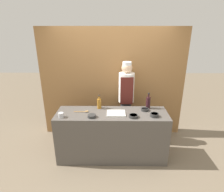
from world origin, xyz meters
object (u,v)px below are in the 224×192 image
sauce_bowl_red (133,116)px  wooden_spoon (83,111)px  sauce_bowl_yellow (92,116)px  bottle_wine (148,102)px  sauce_bowl_purple (145,109)px  bottle_amber (99,103)px  cutting_board (116,113)px  cup_steel (61,115)px  chef_center (126,99)px  sauce_bowl_green (154,115)px

sauce_bowl_red → wooden_spoon: bearing=167.7°
sauce_bowl_yellow → bottle_wine: (1.03, 0.39, 0.10)m
wooden_spoon → sauce_bowl_purple: bearing=4.1°
bottle_amber → sauce_bowl_red: bearing=-31.2°
sauce_bowl_yellow → cutting_board: bearing=18.7°
sauce_bowl_red → bottle_amber: size_ratio=0.61×
sauce_bowl_purple → cutting_board: bearing=-165.1°
cup_steel → bottle_amber: bearing=31.6°
cup_steel → sauce_bowl_yellow: bearing=0.8°
sauce_bowl_yellow → bottle_amber: (0.10, 0.38, 0.08)m
bottle_wine → cup_steel: bottle_wine is taller
cutting_board → bottle_amber: size_ratio=1.26×
bottle_wine → bottle_amber: bottle_wine is taller
bottle_wine → sauce_bowl_yellow: bearing=-159.2°
sauce_bowl_red → wooden_spoon: (-0.89, 0.19, -0.01)m
cutting_board → bottle_amber: bottle_amber is taller
sauce_bowl_yellow → cutting_board: size_ratio=0.44×
bottle_amber → cup_steel: size_ratio=2.83×
sauce_bowl_purple → chef_center: (-0.32, 0.49, 0.02)m
sauce_bowl_purple → bottle_wine: (0.07, 0.10, 0.10)m
sauce_bowl_yellow → cutting_board: 0.44m
sauce_bowl_red → cutting_board: sauce_bowl_red is taller
bottle_wine → cup_steel: bearing=-165.7°
cutting_board → cup_steel: 0.96m
bottle_amber → sauce_bowl_green: bearing=-19.1°
sauce_bowl_red → bottle_amber: (-0.61, 0.37, 0.08)m
sauce_bowl_red → chef_center: size_ratio=0.09×
sauce_bowl_green → sauce_bowl_red: size_ratio=0.92×
bottle_amber → sauce_bowl_yellow: bearing=-104.9°
sauce_bowl_yellow → chef_center: (0.63, 0.78, 0.01)m
sauce_bowl_green → chef_center: 0.86m
sauce_bowl_red → sauce_bowl_purple: size_ratio=1.13×
cup_steel → chef_center: (1.16, 0.79, -0.00)m
bottle_wine → cutting_board: bearing=-157.8°
sauce_bowl_yellow → wooden_spoon: sauce_bowl_yellow is taller
sauce_bowl_green → cutting_board: bearing=171.3°
sauce_bowl_red → chef_center: chef_center is taller
bottle_amber → chef_center: size_ratio=0.15×
cup_steel → chef_center: chef_center is taller
sauce_bowl_green → cup_steel: size_ratio=1.60×
sauce_bowl_red → chef_center: 0.77m
sauce_bowl_yellow → wooden_spoon: 0.27m
sauce_bowl_purple → wooden_spoon: size_ratio=0.52×
cutting_board → wooden_spoon: wooden_spoon is taller
wooden_spoon → sauce_bowl_yellow: bearing=-49.2°
sauce_bowl_purple → wooden_spoon: bearing=-175.9°
sauce_bowl_purple → chef_center: size_ratio=0.08×
sauce_bowl_red → bottle_wine: bearing=50.8°
sauce_bowl_purple → cutting_board: (-0.53, -0.14, -0.01)m
sauce_bowl_green → cutting_board: size_ratio=0.45×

